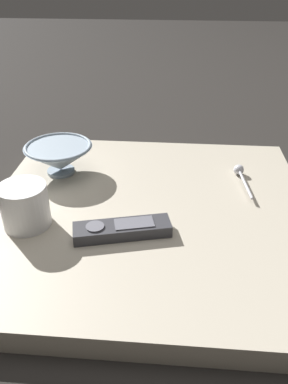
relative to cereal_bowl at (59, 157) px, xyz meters
The scene contains 6 objects.
ground_plane 0.27m from the cereal_bowl, 121.41° to the right, with size 6.00×6.00×0.00m, color black.
table 0.27m from the cereal_bowl, 121.41° to the right, with size 0.66×0.67×0.04m.
cereal_bowl is the anchor object (origin of this frame).
coffee_mug 0.21m from the cereal_bowl, behind, with size 0.09×0.09×0.09m.
teaspoon 0.43m from the cereal_bowl, 88.46° to the right, with size 0.14×0.03×0.02m.
tv_remote_near 0.29m from the cereal_bowl, 141.99° to the right, with size 0.09×0.19×0.03m.
Camera 1 is at (-0.67, -0.05, 0.50)m, focal length 36.35 mm.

